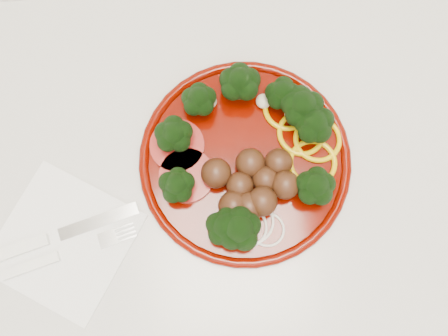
{
  "coord_description": "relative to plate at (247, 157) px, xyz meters",
  "views": [
    {
      "loc": [
        0.02,
        1.56,
        1.58
      ],
      "look_at": [
        0.03,
        1.71,
        0.92
      ],
      "focal_mm": 40.0,
      "sensor_mm": 36.0,
      "label": 1
    }
  ],
  "objects": [
    {
      "name": "plate",
      "position": [
        0.0,
        0.0,
        0.0
      ],
      "size": [
        0.29,
        0.29,
        0.07
      ],
      "rotation": [
        0.0,
        0.0,
        -0.02
      ],
      "color": "#500700",
      "rests_on": "counter"
    },
    {
      "name": "napkin",
      "position": [
        -0.26,
        -0.09,
        -0.02
      ],
      "size": [
        0.23,
        0.23,
        0.0
      ],
      "primitive_type": "cube",
      "rotation": [
        0.0,
        0.0,
        1.0
      ],
      "color": "white",
      "rests_on": "counter"
    },
    {
      "name": "fork",
      "position": [
        -0.28,
        -0.11,
        -0.02
      ],
      "size": [
        0.18,
        0.06,
        0.01
      ],
      "rotation": [
        0.0,
        0.0,
        0.26
      ],
      "color": "white",
      "rests_on": "napkin"
    },
    {
      "name": "counter",
      "position": [
        -0.07,
        -0.02,
        -0.47
      ],
      "size": [
        2.4,
        0.6,
        0.9
      ],
      "color": "beige",
      "rests_on": "ground"
    },
    {
      "name": "knife",
      "position": [
        -0.28,
        -0.09,
        -0.02
      ],
      "size": [
        0.2,
        0.07,
        0.01
      ],
      "rotation": [
        0.0,
        0.0,
        0.26
      ],
      "color": "silver",
      "rests_on": "napkin"
    }
  ]
}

